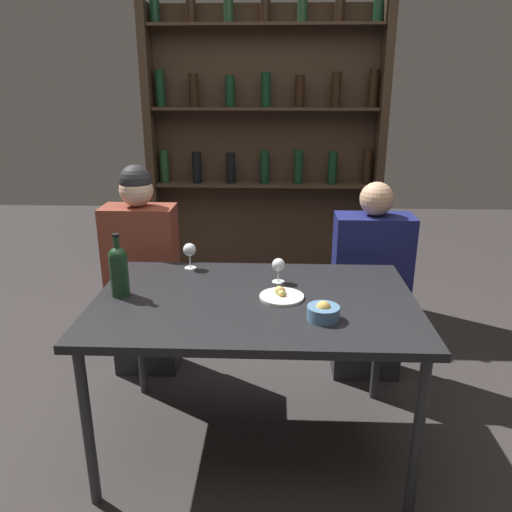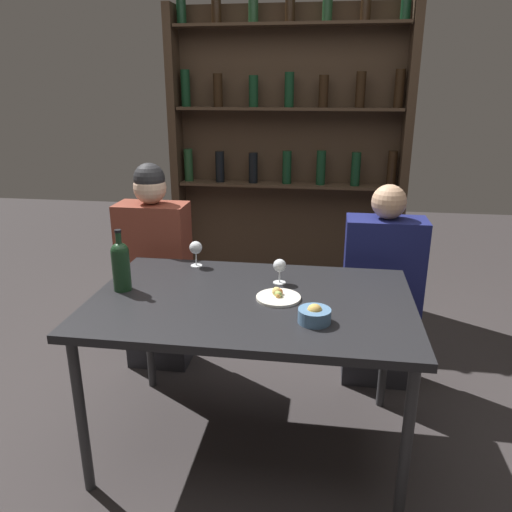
{
  "view_description": "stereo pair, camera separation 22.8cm",
  "coord_description": "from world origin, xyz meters",
  "px_view_note": "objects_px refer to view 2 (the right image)",
  "views": [
    {
      "loc": [
        0.09,
        -2.02,
        1.65
      ],
      "look_at": [
        0.0,
        0.14,
        0.91
      ],
      "focal_mm": 35.0,
      "sensor_mm": 36.0,
      "label": 1
    },
    {
      "loc": [
        0.32,
        -2.0,
        1.65
      ],
      "look_at": [
        0.0,
        0.14,
        0.91
      ],
      "focal_mm": 35.0,
      "sensor_mm": 36.0,
      "label": 2
    }
  ],
  "objects_px": {
    "wine_bottle": "(121,264)",
    "seated_person_left": "(156,273)",
    "wine_glass_0": "(280,267)",
    "food_plate_0": "(278,296)",
    "wine_glass_1": "(196,249)",
    "snack_bowl": "(314,315)",
    "seated_person_right": "(381,294)"
  },
  "relations": [
    {
      "from": "seated_person_left",
      "to": "food_plate_0",
      "type": "bearing_deg",
      "value": -39.16
    },
    {
      "from": "seated_person_right",
      "to": "wine_glass_1",
      "type": "bearing_deg",
      "value": -163.35
    },
    {
      "from": "wine_glass_1",
      "to": "snack_bowl",
      "type": "xyz_separation_m",
      "value": [
        0.63,
        -0.57,
        -0.06
      ]
    },
    {
      "from": "snack_bowl",
      "to": "wine_bottle",
      "type": "bearing_deg",
      "value": 166.69
    },
    {
      "from": "wine_glass_1",
      "to": "seated_person_left",
      "type": "height_order",
      "value": "seated_person_left"
    },
    {
      "from": "wine_glass_0",
      "to": "seated_person_left",
      "type": "xyz_separation_m",
      "value": [
        -0.79,
        0.47,
        -0.25
      ]
    },
    {
      "from": "wine_bottle",
      "to": "seated_person_left",
      "type": "xyz_separation_m",
      "value": [
        -0.08,
        0.65,
        -0.29
      ]
    },
    {
      "from": "wine_glass_1",
      "to": "food_plate_0",
      "type": "relative_size",
      "value": 0.68
    },
    {
      "from": "snack_bowl",
      "to": "seated_person_right",
      "type": "relative_size",
      "value": 0.11
    },
    {
      "from": "wine_glass_0",
      "to": "snack_bowl",
      "type": "bearing_deg",
      "value": -65.61
    },
    {
      "from": "seated_person_left",
      "to": "wine_glass_0",
      "type": "bearing_deg",
      "value": -30.73
    },
    {
      "from": "wine_glass_1",
      "to": "snack_bowl",
      "type": "distance_m",
      "value": 0.85
    },
    {
      "from": "snack_bowl",
      "to": "seated_person_right",
      "type": "height_order",
      "value": "seated_person_right"
    },
    {
      "from": "wine_glass_0",
      "to": "seated_person_left",
      "type": "relative_size",
      "value": 0.1
    },
    {
      "from": "snack_bowl",
      "to": "seated_person_left",
      "type": "height_order",
      "value": "seated_person_left"
    },
    {
      "from": "wine_bottle",
      "to": "seated_person_right",
      "type": "bearing_deg",
      "value": 27.88
    },
    {
      "from": "food_plate_0",
      "to": "seated_person_right",
      "type": "height_order",
      "value": "seated_person_right"
    },
    {
      "from": "wine_glass_1",
      "to": "seated_person_right",
      "type": "bearing_deg",
      "value": 16.65
    },
    {
      "from": "wine_glass_1",
      "to": "seated_person_right",
      "type": "relative_size",
      "value": 0.11
    },
    {
      "from": "snack_bowl",
      "to": "wine_glass_0",
      "type": "bearing_deg",
      "value": 114.39
    },
    {
      "from": "seated_person_left",
      "to": "snack_bowl",
      "type": "bearing_deg",
      "value": -41.77
    },
    {
      "from": "wine_glass_0",
      "to": "food_plate_0",
      "type": "bearing_deg",
      "value": -85.75
    },
    {
      "from": "food_plate_0",
      "to": "seated_person_left",
      "type": "relative_size",
      "value": 0.16
    },
    {
      "from": "wine_glass_0",
      "to": "seated_person_right",
      "type": "height_order",
      "value": "seated_person_right"
    },
    {
      "from": "wine_glass_1",
      "to": "food_plate_0",
      "type": "xyz_separation_m",
      "value": [
        0.47,
        -0.36,
        -0.08
      ]
    },
    {
      "from": "wine_bottle",
      "to": "wine_glass_1",
      "type": "bearing_deg",
      "value": 54.95
    },
    {
      "from": "wine_glass_0",
      "to": "seated_person_right",
      "type": "distance_m",
      "value": 0.77
    },
    {
      "from": "wine_glass_0",
      "to": "wine_glass_1",
      "type": "height_order",
      "value": "wine_glass_1"
    },
    {
      "from": "food_plate_0",
      "to": "seated_person_right",
      "type": "bearing_deg",
      "value": 51.57
    },
    {
      "from": "wine_glass_1",
      "to": "snack_bowl",
      "type": "height_order",
      "value": "wine_glass_1"
    },
    {
      "from": "food_plate_0",
      "to": "snack_bowl",
      "type": "xyz_separation_m",
      "value": [
        0.17,
        -0.21,
        0.02
      ]
    },
    {
      "from": "wine_glass_1",
      "to": "wine_glass_0",
      "type": "bearing_deg",
      "value": -21.02
    }
  ]
}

